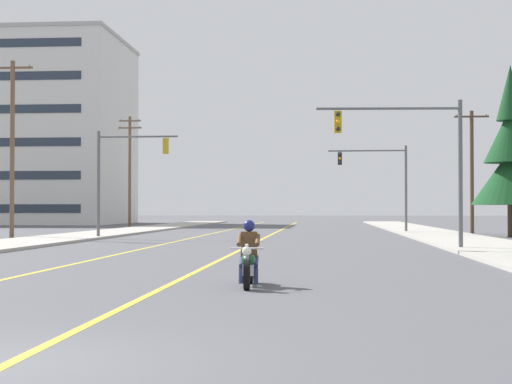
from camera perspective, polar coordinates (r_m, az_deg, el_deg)
name	(u,v)px	position (r m, az deg, el deg)	size (l,w,h in m)	color
lane_stripe_center	(271,235)	(53.69, 1.08, -3.01)	(0.16, 100.00, 0.01)	yellow
lane_stripe_left	(208,235)	(54.13, -3.41, -2.99)	(0.16, 100.00, 0.01)	yellow
sidewalk_kerb_right	(447,237)	(49.11, 13.23, -3.07)	(4.40, 110.00, 0.14)	#ADA89E
sidewalk_kerb_left	(84,236)	(50.73, -11.97, -3.01)	(4.40, 110.00, 0.14)	#ADA89E
motorcycle_with_rider	(249,260)	(17.94, -0.53, -4.77)	(0.70, 2.19, 1.46)	black
traffic_signal_near_right	(417,149)	(34.16, 11.23, 2.96)	(6.00, 0.62, 6.20)	#56565B
traffic_signal_near_left	(121,167)	(47.35, -9.42, 1.71)	(4.74, 0.37, 6.20)	#56565B
traffic_signal_mid_right	(383,175)	(58.39, 8.88, 1.21)	(5.56, 0.37, 6.20)	#56565B
utility_pole_left_near	(12,146)	(49.07, -16.71, 3.14)	(2.36, 0.26, 10.27)	brown
utility_pole_right_far	(472,169)	(57.96, 14.89, 1.57)	(2.36, 0.26, 8.48)	#4C3828
utility_pole_left_far	(130,168)	(75.83, -8.84, 1.68)	(2.17, 0.26, 10.23)	brown
conifer_tree_right_verge_far	(511,158)	(52.06, 17.42, 2.30)	(4.79, 4.79, 10.54)	#423023
apartment_building_far_left_block	(12,132)	(98.61, -16.72, 4.07)	(25.98, 17.54, 21.31)	silver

